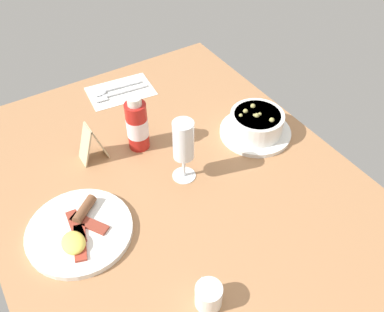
% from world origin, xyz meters
% --- Properties ---
extents(ground_plane, '(1.10, 0.84, 0.03)m').
position_xyz_m(ground_plane, '(0.00, 0.00, -0.01)').
color(ground_plane, '#A8754C').
extents(porridge_bowl, '(0.19, 0.19, 0.08)m').
position_xyz_m(porridge_bowl, '(0.06, -0.28, 0.03)').
color(porridge_bowl, white).
rests_on(porridge_bowl, ground_plane).
extents(cutlery_setting, '(0.15, 0.21, 0.01)m').
position_xyz_m(cutlery_setting, '(0.43, -0.05, 0.00)').
color(cutlery_setting, white).
rests_on(cutlery_setting, ground_plane).
extents(creamer_jug, '(0.06, 0.05, 0.06)m').
position_xyz_m(creamer_jug, '(-0.28, 0.09, 0.03)').
color(creamer_jug, white).
rests_on(creamer_jug, ground_plane).
extents(wine_glass, '(0.06, 0.06, 0.17)m').
position_xyz_m(wine_glass, '(0.03, -0.04, 0.11)').
color(wine_glass, white).
rests_on(wine_glass, ground_plane).
extents(sauce_bottle_red, '(0.06, 0.06, 0.16)m').
position_xyz_m(sauce_bottle_red, '(0.18, 0.01, 0.07)').
color(sauce_bottle_red, '#B21E19').
rests_on(sauce_bottle_red, ground_plane).
extents(breakfast_plate, '(0.23, 0.23, 0.04)m').
position_xyz_m(breakfast_plate, '(-0.00, 0.24, 0.01)').
color(breakfast_plate, white).
rests_on(breakfast_plate, ground_plane).
extents(menu_card, '(0.05, 0.07, 0.10)m').
position_xyz_m(menu_card, '(0.20, 0.13, 0.05)').
color(menu_card, tan).
rests_on(menu_card, ground_plane).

